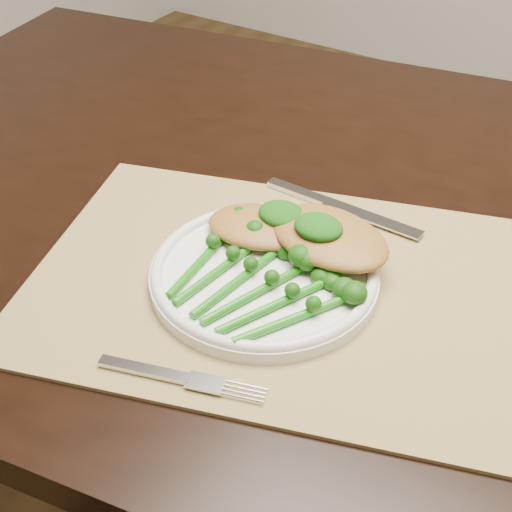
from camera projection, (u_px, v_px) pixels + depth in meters
The scene contains 10 objects.
dining_table at pixel (365, 423), 1.07m from camera, with size 1.73×1.15×0.75m.
placemat at pixel (270, 283), 0.75m from camera, with size 0.49×0.36×0.00m, color #9A834E.
dinner_plate at pixel (264, 273), 0.74m from camera, with size 0.24×0.24×0.02m.
knife at pixel (327, 202), 0.85m from camera, with size 0.20×0.02×0.01m.
fork at pixel (192, 380), 0.63m from camera, with size 0.16×0.06×0.00m.
chicken_fillet_left at pixel (260, 226), 0.78m from camera, with size 0.12×0.08×0.02m, color #A87430.
chicken_fillet_right at pixel (329, 237), 0.75m from camera, with size 0.14×0.10×0.03m, color #A87430.
pesto_dollop_left at pixel (282, 214), 0.77m from camera, with size 0.05×0.04×0.02m, color #0D4109.
pesto_dollop_right at pixel (319, 227), 0.74m from camera, with size 0.05×0.04×0.02m, color #0D4109.
broccolini_bundle at pixel (247, 287), 0.71m from camera, with size 0.18×0.20×0.04m.
Camera 1 is at (0.22, -0.75, 1.24)m, focal length 50.00 mm.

